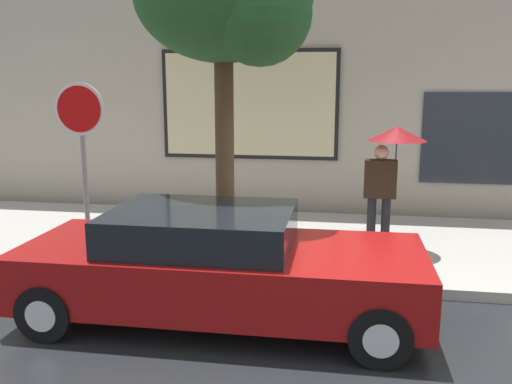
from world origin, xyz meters
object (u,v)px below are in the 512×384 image
(street_tree, at_px, (230,0))
(stop_sign, at_px, (82,137))
(parked_car, at_px, (218,265))
(pedestrian_with_umbrella, at_px, (390,155))

(street_tree, distance_m, stop_sign, 2.87)
(stop_sign, bearing_deg, parked_car, -30.77)
(street_tree, bearing_deg, parked_car, -84.13)
(pedestrian_with_umbrella, distance_m, stop_sign, 4.66)
(parked_car, height_order, pedestrian_with_umbrella, pedestrian_with_umbrella)
(pedestrian_with_umbrella, relative_size, stop_sign, 0.75)
(parked_car, distance_m, street_tree, 3.61)
(parked_car, distance_m, stop_sign, 3.03)
(parked_car, relative_size, stop_sign, 1.77)
(street_tree, relative_size, stop_sign, 1.81)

